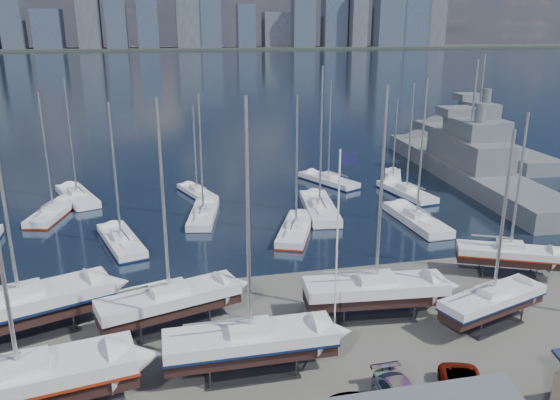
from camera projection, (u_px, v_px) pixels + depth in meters
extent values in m
plane|color=#605E59|center=(313.00, 334.00, 37.61)|extent=(1400.00, 1400.00, 0.00)
cube|color=#19273A|center=(172.00, 65.00, 326.53)|extent=(1400.00, 600.00, 0.40)
cube|color=#2D332D|center=(164.00, 49.00, 568.45)|extent=(1400.00, 80.00, 2.20)
cube|color=#3D4756|center=(12.00, 19.00, 523.34)|extent=(19.55, 21.83, 55.97)
cube|color=#475166|center=(48.00, 29.00, 538.34)|extent=(26.03, 30.49, 37.14)
cube|color=#595E66|center=(87.00, 2.00, 528.25)|extent=(21.60, 16.58, 87.63)
cube|color=#3D4756|center=(115.00, 13.00, 537.84)|extent=(19.42, 28.42, 67.60)
cube|color=#475166|center=(148.00, 20.00, 549.12)|extent=(20.24, 23.80, 54.09)
cube|color=#595E66|center=(189.00, 20.00, 554.50)|extent=(24.62, 19.72, 54.00)
cube|color=#3D4756|center=(210.00, 19.00, 557.05)|extent=(20.75, 17.93, 55.97)
cube|color=#475166|center=(246.00, 26.00, 564.93)|extent=(18.36, 16.25, 43.03)
cube|color=#595E66|center=(276.00, 30.00, 591.10)|extent=(28.49, 22.03, 35.69)
cube|color=#3D4756|center=(303.00, 23.00, 577.77)|extent=(23.34, 17.87, 49.11)
cube|color=#475166|center=(335.00, 10.00, 595.69)|extent=(25.35, 19.79, 75.95)
cube|color=#595E66|center=(356.00, 19.00, 597.18)|extent=(17.00, 27.45, 57.67)
cube|color=#475166|center=(412.00, 12.00, 617.67)|extent=(30.82, 28.37, 74.41)
cube|color=#595E66|center=(435.00, 11.00, 625.07)|extent=(21.74, 17.03, 77.48)
cube|color=#2D2D33|center=(25.00, 334.00, 37.44)|extent=(7.20, 5.14, 0.16)
cube|color=black|center=(22.00, 314.00, 36.97)|extent=(12.16, 6.89, 0.95)
cube|color=silver|center=(20.00, 301.00, 36.68)|extent=(12.34, 7.36, 0.95)
cube|color=#0D1B43|center=(21.00, 307.00, 36.81)|extent=(12.46, 7.43, 0.19)
cube|color=silver|center=(18.00, 291.00, 36.47)|extent=(3.50, 2.93, 0.50)
cylinder|color=#B2B2B7|center=(0.00, 179.00, 34.14)|extent=(0.22, 0.22, 16.11)
cube|color=black|center=(22.00, 391.00, 29.03)|extent=(12.18, 4.85, 0.95)
cube|color=silver|center=(20.00, 376.00, 28.75)|extent=(12.27, 5.34, 0.95)
cube|color=maroon|center=(21.00, 383.00, 28.88)|extent=(12.39, 5.40, 0.19)
cube|color=silver|center=(18.00, 364.00, 28.53)|extent=(3.27, 2.48, 0.50)
cube|color=#2D2D33|center=(172.00, 326.00, 38.51)|extent=(5.91, 3.98, 0.16)
cube|color=black|center=(170.00, 307.00, 38.06)|extent=(10.10, 5.16, 0.79)
cube|color=silver|center=(170.00, 297.00, 37.83)|extent=(10.22, 5.56, 0.79)
cube|color=silver|center=(169.00, 288.00, 37.63)|extent=(2.84, 2.31, 0.50)
cylinder|color=#B2B2B7|center=(163.00, 200.00, 35.72)|extent=(0.22, 0.22, 13.30)
cube|color=#2D2D33|center=(251.00, 371.00, 33.42)|extent=(5.69, 2.62, 0.16)
cube|color=black|center=(250.00, 349.00, 32.97)|extent=(10.34, 2.49, 0.83)
cube|color=silver|center=(250.00, 337.00, 32.72)|extent=(10.34, 2.93, 0.83)
cube|color=#0D1B43|center=(250.00, 343.00, 32.83)|extent=(10.45, 2.96, 0.17)
cube|color=silver|center=(250.00, 328.00, 32.52)|extent=(2.59, 1.74, 0.50)
cylinder|color=#B2B2B7|center=(248.00, 221.00, 30.51)|extent=(0.22, 0.22, 13.95)
cube|color=#2D2D33|center=(374.00, 315.00, 40.00)|extent=(5.86, 3.09, 0.16)
cube|color=black|center=(375.00, 296.00, 39.54)|extent=(10.46, 3.36, 0.82)
cube|color=silver|center=(376.00, 286.00, 39.30)|extent=(10.50, 3.79, 0.82)
cube|color=silver|center=(376.00, 278.00, 39.10)|extent=(2.71, 1.95, 0.50)
cylinder|color=#B2B2B7|center=(381.00, 188.00, 37.10)|extent=(0.22, 0.22, 13.88)
cube|color=#2D2D33|center=(490.00, 324.00, 38.75)|extent=(5.11, 3.48, 0.16)
cube|color=black|center=(492.00, 306.00, 38.31)|extent=(8.72, 4.54, 0.68)
cube|color=silver|center=(493.00, 297.00, 38.11)|extent=(8.83, 4.88, 0.68)
cube|color=#0D1B43|center=(493.00, 301.00, 38.20)|extent=(8.92, 4.93, 0.14)
cube|color=silver|center=(494.00, 289.00, 37.93)|extent=(2.46, 2.01, 0.50)
cylinder|color=#B2B2B7|center=(504.00, 215.00, 36.29)|extent=(0.22, 0.22, 11.49)
cube|color=#2D2D33|center=(506.00, 275.00, 46.60)|extent=(5.11, 3.87, 0.16)
cube|color=black|center=(509.00, 259.00, 46.16)|extent=(8.51, 5.34, 0.68)
cube|color=silver|center=(510.00, 252.00, 45.96)|extent=(8.66, 5.66, 0.68)
cube|color=maroon|center=(509.00, 255.00, 46.05)|extent=(8.74, 5.72, 0.14)
cube|color=silver|center=(510.00, 245.00, 45.78)|extent=(2.51, 2.17, 0.50)
cylinder|color=#B2B2B7|center=(519.00, 183.00, 44.16)|extent=(0.22, 0.22, 11.39)
cube|color=black|center=(54.00, 218.00, 61.63)|extent=(4.52, 9.87, 0.77)
cube|color=silver|center=(53.00, 212.00, 61.40)|extent=(4.91, 9.97, 0.77)
cube|color=maroon|center=(54.00, 215.00, 61.51)|extent=(4.96, 10.07, 0.15)
cube|color=silver|center=(53.00, 206.00, 61.21)|extent=(2.14, 2.72, 0.50)
cylinder|color=#B2B2B7|center=(46.00, 152.00, 59.35)|extent=(0.22, 0.22, 12.96)
cube|color=black|center=(78.00, 202.00, 67.28)|extent=(6.06, 10.48, 0.82)
cube|color=silver|center=(77.00, 196.00, 67.03)|extent=(6.47, 10.64, 0.82)
cube|color=silver|center=(77.00, 191.00, 66.84)|extent=(2.56, 3.03, 0.50)
cylinder|color=#B2B2B7|center=(70.00, 137.00, 64.84)|extent=(0.22, 0.22, 13.90)
cube|color=black|center=(122.00, 248.00, 53.18)|extent=(4.93, 9.89, 0.77)
cube|color=silver|center=(121.00, 241.00, 52.95)|extent=(5.32, 10.00, 0.77)
cube|color=#0D1B43|center=(121.00, 244.00, 53.05)|extent=(5.37, 10.10, 0.15)
cube|color=silver|center=(121.00, 234.00, 52.76)|extent=(2.23, 2.77, 0.50)
cylinder|color=#B2B2B7|center=(115.00, 172.00, 50.89)|extent=(0.22, 0.22, 13.01)
cube|color=black|center=(204.00, 221.00, 60.78)|extent=(4.08, 9.77, 0.76)
cube|color=silver|center=(203.00, 214.00, 60.56)|extent=(4.47, 9.85, 0.76)
cube|color=silver|center=(203.00, 209.00, 60.37)|extent=(2.03, 2.64, 0.50)
cylinder|color=#B2B2B7|center=(201.00, 154.00, 58.53)|extent=(0.22, 0.22, 12.84)
cube|color=black|center=(197.00, 197.00, 69.23)|extent=(4.45, 8.08, 0.63)
cube|color=silver|center=(197.00, 192.00, 69.04)|extent=(4.77, 8.19, 0.63)
cube|color=#0D1B43|center=(197.00, 194.00, 69.13)|extent=(4.81, 8.27, 0.13)
cube|color=silver|center=(197.00, 188.00, 68.88)|extent=(1.92, 2.31, 0.50)
cylinder|color=#B2B2B7|center=(195.00, 148.00, 67.36)|extent=(0.22, 0.22, 10.68)
cube|color=black|center=(296.00, 236.00, 56.26)|extent=(5.90, 9.94, 0.78)
cube|color=silver|center=(296.00, 229.00, 56.02)|extent=(6.28, 10.10, 0.78)
cube|color=maroon|center=(296.00, 232.00, 56.13)|extent=(6.34, 10.20, 0.16)
cube|color=silver|center=(296.00, 223.00, 55.83)|extent=(2.46, 2.89, 0.50)
cylinder|color=#B2B2B7|center=(297.00, 163.00, 53.93)|extent=(0.22, 0.22, 13.22)
cube|color=black|center=(319.00, 215.00, 62.66)|extent=(4.14, 11.65, 0.91)
cube|color=silver|center=(319.00, 208.00, 62.39)|extent=(4.62, 11.71, 0.91)
cube|color=silver|center=(320.00, 202.00, 62.18)|extent=(2.26, 3.07, 0.50)
cylinder|color=#B2B2B7|center=(321.00, 138.00, 59.96)|extent=(0.22, 0.22, 15.38)
cube|color=black|center=(328.00, 185.00, 74.54)|extent=(6.25, 9.63, 0.77)
cube|color=silver|center=(328.00, 180.00, 74.31)|extent=(6.61, 9.81, 0.77)
cube|color=#0D1B43|center=(328.00, 182.00, 74.41)|extent=(6.68, 9.91, 0.15)
cube|color=silver|center=(328.00, 175.00, 74.12)|extent=(2.50, 2.86, 0.50)
cylinder|color=#B2B2B7|center=(330.00, 130.00, 72.26)|extent=(0.22, 0.22, 12.96)
cube|color=black|center=(416.00, 226.00, 59.13)|extent=(2.97, 10.77, 0.85)
cube|color=silver|center=(416.00, 219.00, 58.88)|extent=(3.42, 10.78, 0.85)
cube|color=silver|center=(417.00, 213.00, 58.68)|extent=(1.90, 2.74, 0.50)
cylinder|color=#B2B2B7|center=(422.00, 150.00, 56.60)|extent=(0.22, 0.22, 14.41)
cube|color=black|center=(406.00, 198.00, 69.14)|extent=(3.96, 9.96, 0.78)
cube|color=silver|center=(406.00, 192.00, 68.90)|extent=(4.37, 10.04, 0.78)
cube|color=#0D1B43|center=(406.00, 194.00, 69.01)|extent=(4.41, 10.14, 0.16)
cube|color=silver|center=(407.00, 187.00, 68.71)|extent=(2.03, 2.67, 0.50)
cylinder|color=#B2B2B7|center=(410.00, 137.00, 66.83)|extent=(0.22, 0.22, 13.11)
cube|color=black|center=(392.00, 182.00, 76.17)|extent=(4.84, 7.91, 0.63)
cube|color=silver|center=(393.00, 177.00, 75.98)|extent=(5.14, 8.04, 0.63)
cube|color=maroon|center=(393.00, 179.00, 76.07)|extent=(5.20, 8.12, 0.13)
cube|color=silver|center=(393.00, 173.00, 75.82)|extent=(1.99, 2.32, 0.50)
cylinder|color=#B2B2B7|center=(395.00, 138.00, 74.31)|extent=(0.22, 0.22, 10.56)
cube|color=#595E62|center=(466.00, 176.00, 76.44)|extent=(10.04, 44.06, 3.93)
cube|color=#595E62|center=(469.00, 150.00, 75.31)|extent=(6.65, 15.64, 3.60)
cube|color=#595E62|center=(471.00, 128.00, 74.42)|extent=(4.80, 9.01, 2.40)
cube|color=#595E62|center=(458.00, 111.00, 78.03)|extent=(5.19, 4.70, 1.20)
cylinder|color=#B2B2B7|center=(475.00, 90.00, 72.86)|extent=(0.30, 0.30, 8.00)
cube|color=#595E62|center=(475.00, 147.00, 95.68)|extent=(7.90, 39.61, 3.54)
cube|color=#595E62|center=(477.00, 127.00, 94.62)|extent=(5.60, 13.98, 3.60)
cube|color=#595E62|center=(479.00, 109.00, 93.72)|extent=(4.10, 8.02, 2.40)
cube|color=#595E62|center=(469.00, 97.00, 96.91)|extent=(4.57, 4.11, 1.20)
cylinder|color=#B2B2B7|center=(483.00, 79.00, 92.17)|extent=(0.30, 0.30, 8.00)
imported|color=gray|center=(466.00, 392.00, 30.56)|extent=(3.63, 5.46, 1.39)
imported|color=gray|center=(403.00, 400.00, 29.76)|extent=(2.24, 5.22, 1.50)
cylinder|color=white|center=(337.00, 248.00, 35.42)|extent=(0.12, 0.12, 13.07)
cube|color=#141740|center=(348.00, 159.00, 33.78)|extent=(1.09, 0.05, 0.76)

